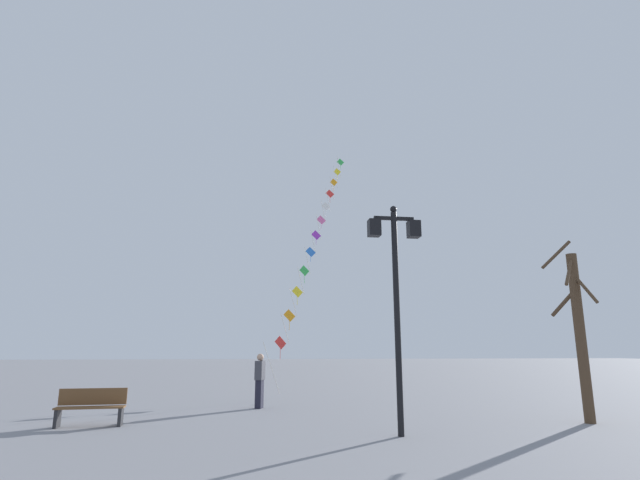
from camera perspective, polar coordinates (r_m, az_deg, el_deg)
ground_plane at (r=22.07m, az=-4.93°, el=-17.45°), size 160.00×160.00×0.00m
twin_lantern_lamp_post at (r=11.49m, az=8.84°, el=-3.83°), size 1.25×0.28×5.21m
kite_train at (r=25.98m, az=-0.39°, el=0.73°), size 5.62×13.66×14.85m
kite_flyer at (r=16.55m, az=-7.06°, el=-15.86°), size 0.36×0.63×1.71m
bare_tree at (r=14.84m, az=28.06°, el=-9.27°), size 1.06×1.72×4.79m
park_bench at (r=13.91m, az=-25.23°, el=-17.28°), size 1.63×0.57×0.89m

